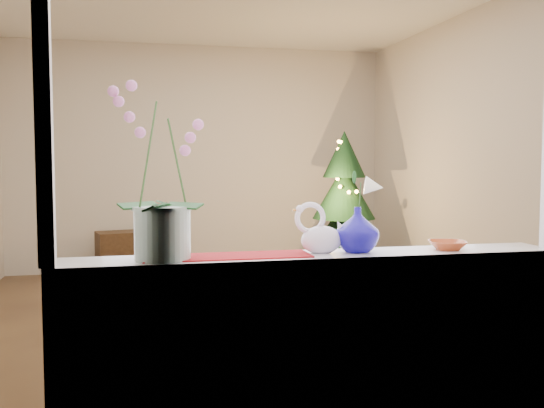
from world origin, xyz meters
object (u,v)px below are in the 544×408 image
at_px(xmas_tree, 344,207).
at_px(blue_vase, 357,226).
at_px(orchid_pot, 162,171).
at_px(side_table, 130,255).
at_px(swan, 322,229).
at_px(amber_dish, 447,246).
at_px(paperweight, 364,245).

bearing_deg(xmas_tree, blue_vase, -108.44).
distance_m(orchid_pot, blue_vase, 0.88).
bearing_deg(blue_vase, xmas_tree, 71.56).
relative_size(xmas_tree, side_table, 2.31).
distance_m(swan, amber_dish, 0.59).
relative_size(swan, xmas_tree, 0.15).
relative_size(paperweight, amber_dish, 0.47).
relative_size(orchid_pot, blue_vase, 3.15).
bearing_deg(paperweight, amber_dish, 1.18).
bearing_deg(orchid_pot, paperweight, -0.61).
distance_m(blue_vase, side_table, 4.61).
xyz_separation_m(orchid_pot, xmas_tree, (2.09, 3.77, -0.46)).
xyz_separation_m(paperweight, side_table, (-1.06, 4.45, -0.69)).
distance_m(swan, side_table, 4.56).
distance_m(paperweight, amber_dish, 0.40).
bearing_deg(orchid_pot, xmas_tree, 60.93).
bearing_deg(amber_dish, xmas_tree, 77.63).
distance_m(blue_vase, xmas_tree, 3.95).
xyz_separation_m(swan, amber_dish, (0.58, -0.03, -0.09)).
height_order(amber_dish, side_table, amber_dish).
bearing_deg(paperweight, side_table, 103.35).
height_order(blue_vase, side_table, blue_vase).
bearing_deg(swan, paperweight, 10.83).
bearing_deg(amber_dish, blue_vase, 176.77).
distance_m(amber_dish, side_table, 4.73).
bearing_deg(paperweight, swan, 167.84).
height_order(orchid_pot, swan, orchid_pot).
relative_size(swan, amber_dish, 1.74).
xyz_separation_m(paperweight, amber_dish, (0.40, 0.01, -0.02)).
distance_m(orchid_pot, paperweight, 0.92).
height_order(xmas_tree, side_table, xmas_tree).
relative_size(blue_vase, paperweight, 3.42).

